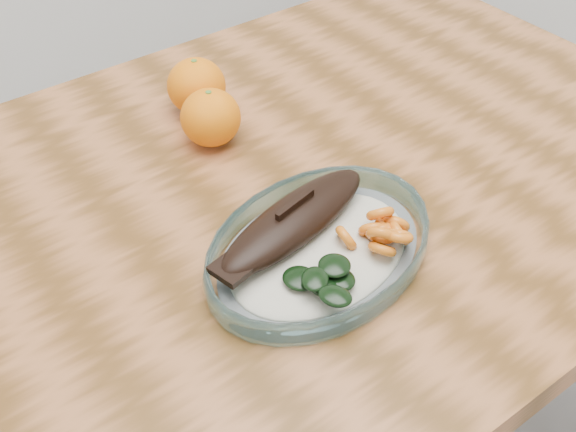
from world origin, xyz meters
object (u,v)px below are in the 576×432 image
at_px(plated_meal, 319,245).
at_px(orange_left, 196,86).
at_px(orange_right, 211,118).
at_px(dining_table, 288,238).

height_order(plated_meal, orange_left, orange_left).
distance_m(plated_meal, orange_right, 0.26).
height_order(dining_table, orange_right, orange_right).
xyz_separation_m(dining_table, orange_left, (-0.01, 0.21, 0.14)).
height_order(dining_table, orange_left, orange_left).
distance_m(dining_table, plated_meal, 0.18).
height_order(orange_left, orange_right, orange_left).
bearing_deg(dining_table, orange_right, 103.90).
bearing_deg(orange_right, plated_meal, -94.88).
distance_m(plated_meal, orange_left, 0.34).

